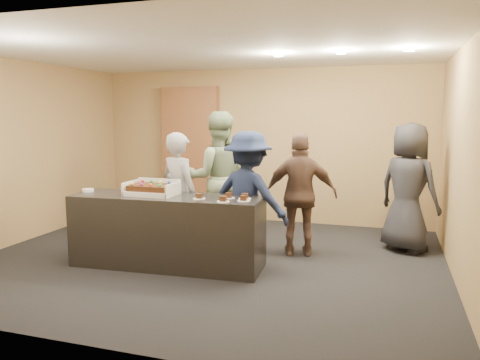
{
  "coord_description": "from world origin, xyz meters",
  "views": [
    {
      "loc": [
        2.23,
        -5.58,
        1.9
      ],
      "look_at": [
        0.44,
        0.0,
        1.08
      ],
      "focal_mm": 35.0,
      "sensor_mm": 36.0,
      "label": 1
    }
  ],
  "objects_px": {
    "person_sage_man": "(218,178)",
    "person_brown_extra": "(301,195)",
    "sheet_cake": "(152,187)",
    "plate_stack": "(88,190)",
    "serving_counter": "(167,231)",
    "person_server_grey": "(179,195)",
    "storage_cabinet": "(190,152)",
    "person_dark_suit": "(408,188)",
    "cake_box": "(153,191)",
    "person_navy_man": "(248,197)"
  },
  "relations": [
    {
      "from": "cake_box",
      "to": "plate_stack",
      "type": "distance_m",
      "value": 0.93
    },
    {
      "from": "cake_box",
      "to": "person_brown_extra",
      "type": "relative_size",
      "value": 0.37
    },
    {
      "from": "sheet_cake",
      "to": "person_sage_man",
      "type": "distance_m",
      "value": 1.33
    },
    {
      "from": "person_sage_man",
      "to": "person_dark_suit",
      "type": "distance_m",
      "value": 2.71
    },
    {
      "from": "person_server_grey",
      "to": "serving_counter",
      "type": "bearing_deg",
      "value": 119.56
    },
    {
      "from": "sheet_cake",
      "to": "storage_cabinet",
      "type": "bearing_deg",
      "value": 104.15
    },
    {
      "from": "sheet_cake",
      "to": "person_sage_man",
      "type": "bearing_deg",
      "value": 71.67
    },
    {
      "from": "storage_cabinet",
      "to": "person_server_grey",
      "type": "relative_size",
      "value": 1.44
    },
    {
      "from": "person_server_grey",
      "to": "person_sage_man",
      "type": "bearing_deg",
      "value": -84.06
    },
    {
      "from": "person_brown_extra",
      "to": "person_dark_suit",
      "type": "bearing_deg",
      "value": -167.03
    },
    {
      "from": "plate_stack",
      "to": "person_sage_man",
      "type": "bearing_deg",
      "value": 43.75
    },
    {
      "from": "serving_counter",
      "to": "plate_stack",
      "type": "distance_m",
      "value": 1.22
    },
    {
      "from": "plate_stack",
      "to": "person_server_grey",
      "type": "xyz_separation_m",
      "value": [
        1.08,
        0.49,
        -0.08
      ]
    },
    {
      "from": "plate_stack",
      "to": "person_navy_man",
      "type": "xyz_separation_m",
      "value": [
        2.05,
        0.5,
        -0.07
      ]
    },
    {
      "from": "cake_box",
      "to": "person_dark_suit",
      "type": "bearing_deg",
      "value": 27.42
    },
    {
      "from": "sheet_cake",
      "to": "cake_box",
      "type": "bearing_deg",
      "value": 89.17
    },
    {
      "from": "person_navy_man",
      "to": "person_dark_suit",
      "type": "relative_size",
      "value": 0.95
    },
    {
      "from": "person_brown_extra",
      "to": "person_dark_suit",
      "type": "relative_size",
      "value": 0.93
    },
    {
      "from": "plate_stack",
      "to": "person_brown_extra",
      "type": "height_order",
      "value": "person_brown_extra"
    },
    {
      "from": "storage_cabinet",
      "to": "sheet_cake",
      "type": "height_order",
      "value": "storage_cabinet"
    },
    {
      "from": "person_dark_suit",
      "to": "plate_stack",
      "type": "bearing_deg",
      "value": 55.31
    },
    {
      "from": "serving_counter",
      "to": "storage_cabinet",
      "type": "relative_size",
      "value": 1.0
    },
    {
      "from": "person_navy_man",
      "to": "person_brown_extra",
      "type": "distance_m",
      "value": 0.77
    },
    {
      "from": "sheet_cake",
      "to": "person_navy_man",
      "type": "bearing_deg",
      "value": 22.95
    },
    {
      "from": "storage_cabinet",
      "to": "person_dark_suit",
      "type": "relative_size",
      "value": 1.34
    },
    {
      "from": "sheet_cake",
      "to": "person_navy_man",
      "type": "distance_m",
      "value": 1.23
    },
    {
      "from": "person_sage_man",
      "to": "storage_cabinet",
      "type": "bearing_deg",
      "value": -78.7
    },
    {
      "from": "person_navy_man",
      "to": "person_dark_suit",
      "type": "distance_m",
      "value": 2.28
    },
    {
      "from": "serving_counter",
      "to": "storage_cabinet",
      "type": "height_order",
      "value": "storage_cabinet"
    },
    {
      "from": "person_server_grey",
      "to": "person_dark_suit",
      "type": "height_order",
      "value": "person_dark_suit"
    },
    {
      "from": "person_server_grey",
      "to": "person_sage_man",
      "type": "height_order",
      "value": "person_sage_man"
    },
    {
      "from": "person_sage_man",
      "to": "person_brown_extra",
      "type": "relative_size",
      "value": 1.17
    },
    {
      "from": "storage_cabinet",
      "to": "person_navy_man",
      "type": "xyz_separation_m",
      "value": [
        1.84,
        -2.34,
        -0.35
      ]
    },
    {
      "from": "plate_stack",
      "to": "person_server_grey",
      "type": "height_order",
      "value": "person_server_grey"
    },
    {
      "from": "person_sage_man",
      "to": "person_navy_man",
      "type": "bearing_deg",
      "value": 107.5
    },
    {
      "from": "person_sage_man",
      "to": "person_navy_man",
      "type": "relative_size",
      "value": 1.15
    },
    {
      "from": "sheet_cake",
      "to": "plate_stack",
      "type": "height_order",
      "value": "sheet_cake"
    },
    {
      "from": "person_brown_extra",
      "to": "person_dark_suit",
      "type": "xyz_separation_m",
      "value": [
        1.39,
        0.65,
        0.06
      ]
    },
    {
      "from": "cake_box",
      "to": "person_sage_man",
      "type": "distance_m",
      "value": 1.31
    },
    {
      "from": "serving_counter",
      "to": "person_server_grey",
      "type": "distance_m",
      "value": 0.61
    },
    {
      "from": "cake_box",
      "to": "storage_cabinet",
      "type": "bearing_deg",
      "value": 104.27
    },
    {
      "from": "cake_box",
      "to": "person_server_grey",
      "type": "xyz_separation_m",
      "value": [
        0.16,
        0.44,
        -0.11
      ]
    },
    {
      "from": "person_server_grey",
      "to": "sheet_cake",
      "type": "bearing_deg",
      "value": 94.92
    },
    {
      "from": "plate_stack",
      "to": "person_brown_extra",
      "type": "bearing_deg",
      "value": 20.85
    },
    {
      "from": "sheet_cake",
      "to": "person_server_grey",
      "type": "xyz_separation_m",
      "value": [
        0.16,
        0.47,
        -0.16
      ]
    },
    {
      "from": "storage_cabinet",
      "to": "person_sage_man",
      "type": "height_order",
      "value": "storage_cabinet"
    },
    {
      "from": "plate_stack",
      "to": "serving_counter",
      "type": "bearing_deg",
      "value": 1.21
    },
    {
      "from": "serving_counter",
      "to": "cake_box",
      "type": "height_order",
      "value": "cake_box"
    },
    {
      "from": "sheet_cake",
      "to": "person_server_grey",
      "type": "bearing_deg",
      "value": 71.03
    },
    {
      "from": "person_dark_suit",
      "to": "cake_box",
      "type": "bearing_deg",
      "value": 60.38
    }
  ]
}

